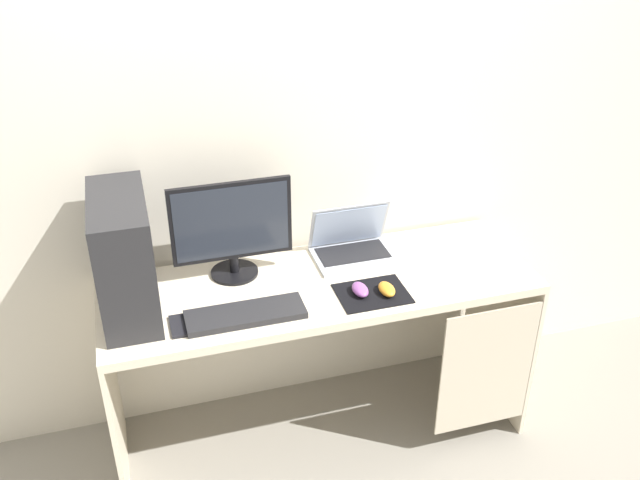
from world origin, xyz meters
The scene contains 11 objects.
ground_plane centered at (0.00, 0.00, 0.00)m, with size 8.00×8.00×0.00m, color gray.
wall_back centered at (0.00, 0.32, 1.30)m, with size 4.00×0.05×2.60m.
desk centered at (0.02, -0.01, 0.61)m, with size 1.65×0.56×0.75m.
pc_tower centered at (-0.70, 0.02, 0.97)m, with size 0.19×0.44×0.43m, color #232326.
monitor centered at (-0.30, 0.14, 0.96)m, with size 0.46×0.18×0.39m.
laptop centered at (0.18, 0.15, 0.80)m, with size 0.32×0.23×0.22m.
keyboard centered at (-0.32, -0.15, 0.77)m, with size 0.42×0.14×0.02m, color #232326.
mousepad centered at (0.16, -0.14, 0.76)m, with size 0.26×0.20×0.01m, color black.
mouse_left centered at (0.12, -0.13, 0.78)m, with size 0.06×0.10×0.03m, color #8C4C99.
mouse_right centered at (0.21, -0.15, 0.78)m, with size 0.06×0.10×0.03m, color orange.
cell_phone centered at (-0.54, -0.14, 0.76)m, with size 0.07×0.13×0.01m, color black.
Camera 1 is at (-0.64, -2.15, 2.20)m, focal length 39.21 mm.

